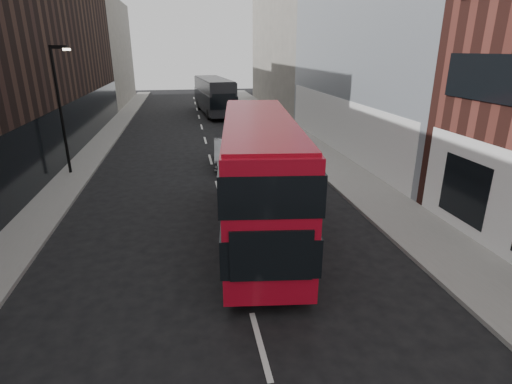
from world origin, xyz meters
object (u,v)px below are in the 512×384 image
red_bus (259,171)px  car_c (251,135)px  street_lamp (61,102)px  car_a (282,175)px  car_b (227,152)px  grey_bus (214,95)px

red_bus → car_c: 15.74m
street_lamp → red_bus: street_lamp is taller
car_a → red_bus: bearing=-114.5°
street_lamp → red_bus: (9.39, -9.47, -1.64)m
car_b → car_a: bearing=-60.8°
red_bus → grey_bus: size_ratio=0.94×
grey_bus → car_a: grey_bus is taller
grey_bus → car_c: grey_bus is taller
street_lamp → grey_bus: 24.18m
car_b → street_lamp: bearing=-171.4°
car_b → car_c: size_ratio=1.00×
car_a → car_b: size_ratio=0.87×
grey_bus → car_b: (-0.82, -21.29, -1.32)m
grey_bus → car_c: (1.56, -15.89, -1.41)m
grey_bus → car_a: bearing=-92.0°
street_lamp → car_c: street_lamp is taller
car_c → car_a: bearing=-87.7°
red_bus → grey_bus: bearing=96.0°
street_lamp → car_c: bearing=27.3°
red_bus → car_a: (2.14, 4.96, -1.83)m
red_bus → car_c: (2.22, 15.47, -1.85)m
car_a → street_lamp: bearing=157.5°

